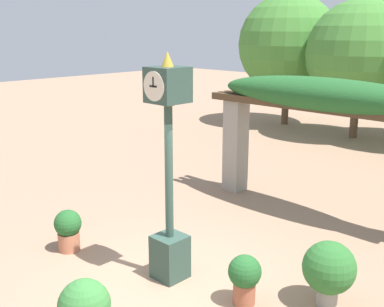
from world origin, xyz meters
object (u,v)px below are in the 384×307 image
(pedestal_clock, at_px, (169,176))
(potted_plant_near_left, at_px, (245,277))
(potted_plant_far_left, at_px, (329,269))
(potted_plant_near_right, at_px, (68,229))

(pedestal_clock, bearing_deg, potted_plant_near_left, 9.67)
(pedestal_clock, relative_size, potted_plant_far_left, 3.67)
(pedestal_clock, xyz_separation_m, potted_plant_near_left, (1.32, 0.23, -1.26))
(potted_plant_far_left, bearing_deg, potted_plant_near_left, -137.24)
(potted_plant_near_left, height_order, potted_plant_near_right, potted_plant_near_right)
(potted_plant_near_right, height_order, potted_plant_far_left, potted_plant_far_left)
(pedestal_clock, xyz_separation_m, potted_plant_far_left, (2.19, 1.03, -1.13))
(potted_plant_far_left, bearing_deg, potted_plant_near_right, -158.62)
(potted_plant_near_left, distance_m, potted_plant_near_right, 3.42)
(potted_plant_near_left, distance_m, potted_plant_far_left, 1.20)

